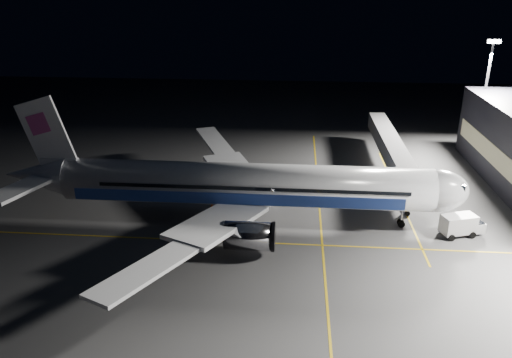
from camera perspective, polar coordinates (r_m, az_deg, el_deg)
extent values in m
plane|color=#4C4C4F|center=(67.69, -1.11, -4.75)|extent=(200.00, 200.00, 0.00)
cube|color=gold|center=(67.49, 7.40, -5.02)|extent=(0.25, 80.00, 0.01)
cube|color=gold|center=(62.42, -1.68, -7.20)|extent=(70.00, 0.25, 0.01)
cube|color=gold|center=(78.03, 15.97, -1.88)|extent=(0.25, 40.00, 0.01)
cylinder|color=silver|center=(65.48, -1.14, -0.60)|extent=(48.00, 5.60, 5.60)
ellipsoid|color=silver|center=(67.52, 19.57, -1.22)|extent=(8.96, 5.60, 5.60)
cube|color=black|center=(67.79, 21.55, -0.49)|extent=(2.20, 3.40, 0.90)
cone|color=silver|center=(73.81, -23.73, 0.38)|extent=(9.00, 5.49, 5.49)
cube|color=navy|center=(68.48, -1.73, -0.38)|extent=(42.24, 0.25, 1.50)
cube|color=navy|center=(63.41, -2.30, -2.28)|extent=(42.24, 0.25, 1.50)
cube|color=silver|center=(73.73, -2.43, 0.69)|extent=(11.36, 15.23, 1.53)
cube|color=silver|center=(59.25, -4.34, -4.90)|extent=(11.36, 15.23, 1.53)
cube|color=silver|center=(85.81, -4.74, 4.34)|extent=(8.57, 13.22, 1.31)
cube|color=silver|center=(49.30, -12.50, -10.22)|extent=(8.57, 13.22, 1.31)
cube|color=silver|center=(77.79, -21.72, 1.98)|extent=(6.20, 9.67, 0.45)
cube|color=silver|center=(69.29, -25.34, -0.98)|extent=(6.20, 9.67, 0.45)
cube|color=white|center=(70.97, -22.81, 4.76)|extent=(7.53, 0.40, 10.28)
cube|color=#C94499|center=(70.98, -23.55, 5.83)|extent=(3.22, 0.55, 3.22)
cylinder|color=#B7B7BF|center=(74.72, 0.49, 0.06)|extent=(5.60, 3.40, 3.40)
cylinder|color=#B7B7BF|center=(58.46, -0.85, -6.50)|extent=(5.60, 3.40, 3.40)
cylinder|color=#9999A0|center=(68.31, 16.30, -4.27)|extent=(0.26, 0.26, 2.50)
cylinder|color=black|center=(68.66, 16.23, -4.87)|extent=(0.90, 0.70, 0.90)
cylinder|color=#9999A0|center=(71.35, -3.17, -2.21)|extent=(0.26, 0.26, 2.50)
cylinder|color=#9999A0|center=(63.69, -4.21, -5.36)|extent=(0.26, 0.26, 2.50)
cylinder|color=black|center=(71.64, -3.15, -2.72)|extent=(1.10, 1.60, 1.10)
cylinder|color=black|center=(64.01, -4.20, -5.92)|extent=(1.10, 1.60, 1.10)
cube|color=#605D44|center=(84.13, 25.87, 2.10)|extent=(0.15, 36.00, 3.00)
cube|color=#B2B2B7|center=(85.69, 15.11, 3.64)|extent=(3.00, 33.90, 2.80)
cube|color=#B2B2B7|center=(71.07, 17.16, -0.37)|extent=(3.60, 3.20, 3.40)
cylinder|color=#9999A0|center=(72.23, 16.89, -2.61)|extent=(0.70, 0.70, 3.10)
cylinder|color=black|center=(71.92, 16.92, -3.78)|extent=(0.70, 0.30, 0.70)
cylinder|color=black|center=(73.51, 16.66, -3.17)|extent=(0.70, 0.30, 0.70)
cylinder|color=#59595E|center=(100.20, 24.57, 8.22)|extent=(0.44, 0.44, 20.00)
cube|color=#59595E|center=(98.62, 25.53, 14.01)|extent=(2.40, 0.50, 0.80)
cube|color=white|center=(98.29, 25.59, 13.98)|extent=(2.20, 0.15, 0.60)
cube|color=silver|center=(68.11, 22.12, -4.77)|extent=(4.70, 3.35, 2.33)
cube|color=silver|center=(69.83, 23.76, -4.96)|extent=(2.25, 2.45, 1.27)
cube|color=black|center=(69.61, 23.83, -4.57)|extent=(1.78, 2.11, 0.53)
cylinder|color=black|center=(70.25, 22.47, -5.12)|extent=(0.89, 0.52, 0.85)
cylinder|color=black|center=(68.69, 23.52, -5.91)|extent=(0.89, 0.52, 0.85)
cylinder|color=black|center=(68.62, 20.44, -5.46)|extent=(0.89, 0.52, 0.85)
cylinder|color=black|center=(67.02, 21.46, -6.28)|extent=(0.89, 0.52, 0.85)
cube|color=black|center=(77.03, 1.78, -0.72)|extent=(2.59, 1.86, 1.09)
cube|color=black|center=(76.77, 1.79, -0.24)|extent=(1.14, 1.14, 0.59)
sphere|color=#FFF2CC|center=(76.44, 1.30, -0.90)|extent=(0.26, 0.26, 0.26)
sphere|color=#FFF2CC|center=(76.24, 2.02, -0.97)|extent=(0.26, 0.26, 0.26)
cylinder|color=black|center=(77.79, 2.56, -0.85)|extent=(0.62, 0.31, 0.59)
cylinder|color=black|center=(76.28, 2.29, -1.32)|extent=(0.62, 0.31, 0.59)
cylinder|color=black|center=(78.14, 1.28, -0.73)|extent=(0.62, 0.31, 0.59)
cylinder|color=black|center=(76.63, 0.99, -1.19)|extent=(0.62, 0.31, 0.59)
cone|color=#DC4109|center=(80.06, 2.94, -0.19)|extent=(0.38, 0.38, 0.57)
cone|color=#DC4109|center=(71.81, -5.07, -2.90)|extent=(0.44, 0.44, 0.67)
cone|color=#DC4109|center=(71.45, -2.98, -3.02)|extent=(0.37, 0.37, 0.56)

